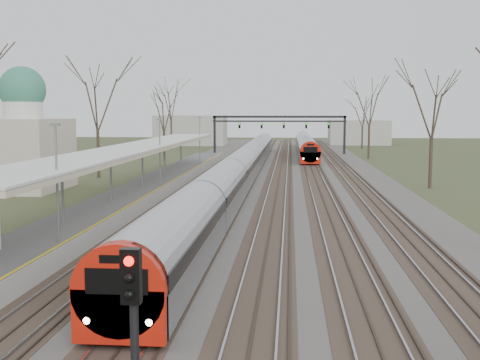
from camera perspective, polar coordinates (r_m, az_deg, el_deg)
The scene contains 10 objects.
track_bed at distance 65.63m, azimuth 3.21°, elevation 0.75°, with size 24.00×160.00×0.22m.
platform at distance 49.42m, azimuth -8.22°, elevation -0.64°, with size 3.50×69.00×1.00m, color #9E9B93.
canopy at distance 44.75m, azimuth -9.58°, elevation 3.02°, with size 4.10×50.00×3.11m.
dome_building at distance 53.88m, azimuth -21.41°, elevation 3.00°, with size 10.00×8.00×10.30m.
signal_gantry at distance 95.31m, azimuth 3.75°, elevation 5.41°, with size 21.00×0.59×6.08m.
tree_west_far at distance 61.34m, azimuth -13.42°, elevation 7.63°, with size 5.50×5.50×11.33m.
tree_east_far at distance 53.65m, azimuth 17.80°, elevation 6.93°, with size 5.00×5.00×10.30m.
train_near at distance 60.42m, azimuth 0.46°, elevation 1.62°, with size 2.62×90.21×3.05m.
train_far at distance 96.08m, azimuth 6.26°, elevation 3.35°, with size 2.62×45.21×3.05m.
signal_post at distance 11.27m, azimuth -10.09°, elevation -13.14°, with size 0.35×0.45×4.10m.
Camera 1 is at (2.04, -10.29, 6.47)m, focal length 45.00 mm.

